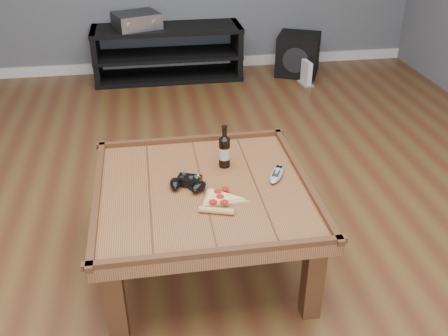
{
  "coord_description": "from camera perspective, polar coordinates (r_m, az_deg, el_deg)",
  "views": [
    {
      "loc": [
        -0.22,
        -1.96,
        1.71
      ],
      "look_at": [
        0.11,
        0.05,
        0.52
      ],
      "focal_mm": 40.0,
      "sensor_mm": 36.0,
      "label": 1
    }
  ],
  "objects": [
    {
      "name": "baseboard",
      "position": [
        5.22,
        -6.47,
        11.63
      ],
      "size": [
        5.0,
        0.02,
        0.1
      ],
      "primitive_type": "cube",
      "color": "silver",
      "rests_on": "ground"
    },
    {
      "name": "av_receiver",
      "position": [
        4.84,
        -9.96,
        16.28
      ],
      "size": [
        0.48,
        0.44,
        0.14
      ],
      "rotation": [
        0.0,
        0.0,
        0.34
      ],
      "color": "black",
      "rests_on": "media_console"
    },
    {
      "name": "beer_bottle",
      "position": [
        2.46,
        0.05,
        2.03
      ],
      "size": [
        0.06,
        0.06,
        0.22
      ],
      "color": "black",
      "rests_on": "coffee_table"
    },
    {
      "name": "game_console",
      "position": [
        4.84,
        9.38,
        10.56
      ],
      "size": [
        0.12,
        0.19,
        0.23
      ],
      "rotation": [
        0.0,
        0.0,
        0.11
      ],
      "color": "gray",
      "rests_on": "ground"
    },
    {
      "name": "remote_control",
      "position": [
        2.43,
        6.05,
        -0.66
      ],
      "size": [
        0.14,
        0.19,
        0.03
      ],
      "rotation": [
        0.0,
        0.0,
        -0.48
      ],
      "color": "gray",
      "rests_on": "coffee_table"
    },
    {
      "name": "game_controller",
      "position": [
        2.33,
        -4.16,
        -1.74
      ],
      "size": [
        0.18,
        0.16,
        0.05
      ],
      "rotation": [
        0.0,
        0.0,
        -0.4
      ],
      "color": "black",
      "rests_on": "coffee_table"
    },
    {
      "name": "ground",
      "position": [
        2.61,
        -2.19,
        -10.64
      ],
      "size": [
        6.0,
        6.0,
        0.0
      ],
      "primitive_type": "plane",
      "color": "#4C2815",
      "rests_on": "ground"
    },
    {
      "name": "smartphone",
      "position": [
        2.34,
        -3.56,
        -1.98
      ],
      "size": [
        0.1,
        0.13,
        0.01
      ],
      "rotation": [
        0.0,
        0.0,
        0.46
      ],
      "color": "black",
      "rests_on": "coffee_table"
    },
    {
      "name": "media_console",
      "position": [
        4.93,
        -6.42,
        12.91
      ],
      "size": [
        1.4,
        0.45,
        0.5
      ],
      "color": "black",
      "rests_on": "ground"
    },
    {
      "name": "subwoofer",
      "position": [
        5.09,
        8.46,
        12.72
      ],
      "size": [
        0.51,
        0.51,
        0.39
      ],
      "rotation": [
        0.0,
        0.0,
        -0.42
      ],
      "color": "black",
      "rests_on": "ground"
    },
    {
      "name": "coffee_table",
      "position": [
        2.37,
        -2.37,
        -3.47
      ],
      "size": [
        1.03,
        1.03,
        0.48
      ],
      "color": "#5A2D19",
      "rests_on": "ground"
    },
    {
      "name": "pizza_slice",
      "position": [
        2.23,
        -0.5,
        -3.72
      ],
      "size": [
        0.24,
        0.31,
        0.03
      ],
      "rotation": [
        0.0,
        0.0,
        -0.31
      ],
      "color": "tan",
      "rests_on": "coffee_table"
    }
  ]
}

